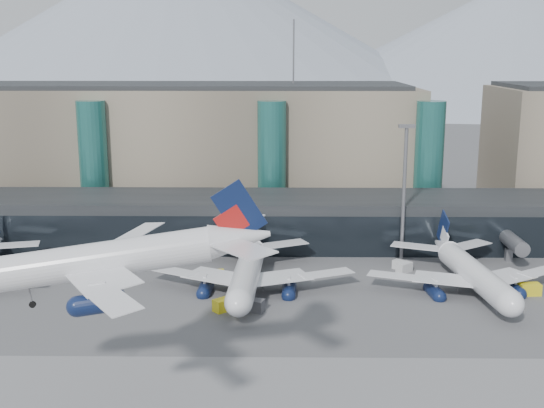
{
  "coord_description": "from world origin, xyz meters",
  "views": [
    {
      "loc": [
        6.96,
        -76.51,
        38.84
      ],
      "look_at": [
        5.59,
        32.0,
        14.28
      ],
      "focal_mm": 45.0,
      "sensor_mm": 36.0,
      "label": 1
    }
  ],
  "objects": [
    {
      "name": "veh_c",
      "position": [
        2.8,
        21.06,
        0.95
      ],
      "size": [
        3.84,
        2.87,
        1.91
      ],
      "primitive_type": "cube",
      "rotation": [
        0.0,
        0.0,
        -0.35
      ],
      "color": "#46464B",
      "rests_on": "ground"
    },
    {
      "name": "ground",
      "position": [
        0.0,
        0.0,
        0.0
      ],
      "size": [
        900.0,
        900.0,
        0.0
      ],
      "primitive_type": "plane",
      "color": "#515154",
      "rests_on": "ground"
    },
    {
      "name": "mountain_ridge",
      "position": [
        15.97,
        380.0,
        45.74
      ],
      "size": [
        910.0,
        400.0,
        110.0
      ],
      "color": "gray",
      "rests_on": "ground"
    },
    {
      "name": "jet_parked_mid",
      "position": [
        1.69,
        32.5,
        4.51
      ],
      "size": [
        37.04,
        36.1,
        11.94
      ],
      "rotation": [
        0.0,
        0.0,
        1.53
      ],
      "color": "silver",
      "rests_on": "ground"
    },
    {
      "name": "lightmast_mid",
      "position": [
        30.0,
        48.0,
        14.42
      ],
      "size": [
        3.0,
        1.2,
        25.6
      ],
      "color": "slate",
      "rests_on": "ground"
    },
    {
      "name": "veh_e",
      "position": [
        47.5,
        28.76,
        0.95
      ],
      "size": [
        3.49,
        2.16,
        1.9
      ],
      "primitive_type": "cube",
      "rotation": [
        0.0,
        0.0,
        0.08
      ],
      "color": "yellow",
      "rests_on": "ground"
    },
    {
      "name": "hero_jet",
      "position": [
        -8.32,
        -9.12,
        18.94
      ],
      "size": [
        32.4,
        32.63,
        10.56
      ],
      "rotation": [
        0.0,
        -0.12,
        0.11
      ],
      "color": "silver",
      "rests_on": "ground"
    },
    {
      "name": "concourse",
      "position": [
        -0.02,
        57.73,
        4.97
      ],
      "size": [
        170.0,
        27.0,
        10.0
      ],
      "color": "black",
      "rests_on": "ground"
    },
    {
      "name": "jet_parked_right",
      "position": [
        38.27,
        32.45,
        4.37
      ],
      "size": [
        35.69,
        35.47,
        11.56
      ],
      "rotation": [
        0.0,
        0.0,
        1.68
      ],
      "color": "silver",
      "rests_on": "ground"
    },
    {
      "name": "veh_g",
      "position": [
        28.81,
        41.74,
        0.79
      ],
      "size": [
        3.08,
        3.0,
        1.59
      ],
      "primitive_type": "cube",
      "rotation": [
        0.0,
        0.0,
        -0.74
      ],
      "color": "silver",
      "rests_on": "ground"
    },
    {
      "name": "veh_h",
      "position": [
        -1.54,
        21.33,
        0.95
      ],
      "size": [
        3.77,
        3.61,
        1.89
      ],
      "primitive_type": "cube",
      "rotation": [
        0.0,
        0.0,
        0.71
      ],
      "color": "yellow",
      "rests_on": "ground"
    },
    {
      "name": "veh_b",
      "position": [
        -3.5,
        36.08,
        0.7
      ],
      "size": [
        1.97,
        2.7,
        1.41
      ],
      "primitive_type": "cube",
      "rotation": [
        0.0,
        0.0,
        1.78
      ],
      "color": "yellow",
      "rests_on": "ground"
    },
    {
      "name": "teal_towers",
      "position": [
        -14.99,
        74.01,
        14.01
      ],
      "size": [
        116.4,
        19.4,
        46.0
      ],
      "color": "#256964",
      "rests_on": "ground"
    },
    {
      "name": "veh_d",
      "position": [
        29.2,
        40.23,
        0.85
      ],
      "size": [
        3.27,
        3.15,
        1.69
      ],
      "primitive_type": "cube",
      "rotation": [
        0.0,
        0.0,
        0.72
      ],
      "color": "silver",
      "rests_on": "ground"
    },
    {
      "name": "terminal_main",
      "position": [
        -25.0,
        90.0,
        15.44
      ],
      "size": [
        130.0,
        30.0,
        31.0
      ],
      "color": "gray",
      "rests_on": "ground"
    }
  ]
}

